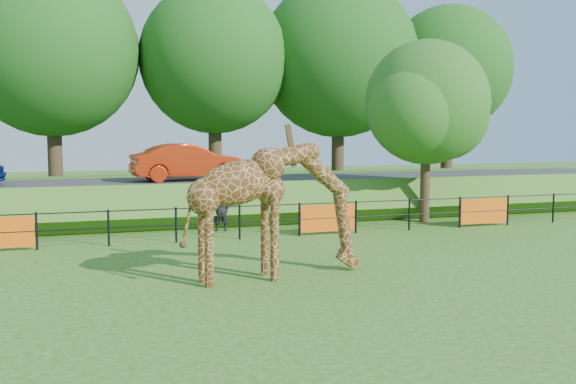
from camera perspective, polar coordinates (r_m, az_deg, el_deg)
name	(u,v)px	position (r m, az deg, el deg)	size (l,w,h in m)	color
ground	(333,305)	(12.97, 4.00, -9.95)	(90.00, 90.00, 0.00)	#1F5816
giraffe	(275,210)	(14.91, -1.17, -1.65)	(4.46, 0.82, 3.18)	#502B10
perimeter_fence	(240,222)	(20.35, -4.33, -2.68)	(28.07, 0.10, 1.10)	black
embankment	(199,196)	(27.64, -7.91, -0.33)	(40.00, 9.00, 1.30)	#1F5816
road	(205,182)	(26.11, -7.38, 0.90)	(40.00, 5.00, 0.12)	#2D2D2F
car_red	(188,162)	(26.12, -8.87, 2.64)	(1.57, 4.50, 1.48)	red
visitor	(221,208)	(22.04, -6.01, -1.38)	(0.59, 0.39, 1.62)	black
tree_east	(428,107)	(24.51, 12.38, 7.35)	(5.40, 4.71, 6.76)	#322416
bg_tree_line	(212,58)	(34.43, -6.77, 11.75)	(37.30, 8.80, 11.82)	#322416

